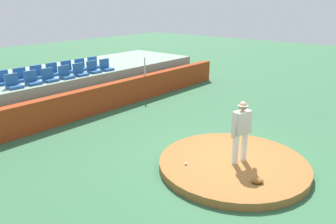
{
  "coord_description": "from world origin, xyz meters",
  "views": [
    {
      "loc": [
        -7.32,
        -3.86,
        4.31
      ],
      "look_at": [
        0.0,
        2.32,
        1.11
      ],
      "focal_mm": 35.37,
      "sensor_mm": 36.0,
      "label": 1
    }
  ],
  "objects": [
    {
      "name": "stadium_chair_11",
      "position": [
        0.71,
        8.61,
        1.54
      ],
      "size": [
        0.48,
        0.44,
        0.5
      ],
      "rotation": [
        0.0,
        0.0,
        3.14
      ],
      "color": "#255799",
      "rests_on": "bleacher_platform"
    },
    {
      "name": "stadium_chair_6",
      "position": [
        2.09,
        7.72,
        1.54
      ],
      "size": [
        0.48,
        0.44,
        0.5
      ],
      "rotation": [
        0.0,
        0.0,
        3.14
      ],
      "color": "#255799",
      "rests_on": "bleacher_platform"
    },
    {
      "name": "baseball",
      "position": [
        -1.01,
        0.84,
        0.24
      ],
      "size": [
        0.07,
        0.07,
        0.07
      ],
      "primitive_type": "sphere",
      "color": "white",
      "rests_on": "pitchers_mound"
    },
    {
      "name": "stadium_chair_4",
      "position": [
        0.68,
        7.69,
        1.54
      ],
      "size": [
        0.48,
        0.44,
        0.5
      ],
      "rotation": [
        0.0,
        0.0,
        3.14
      ],
      "color": "#255799",
      "rests_on": "bleacher_platform"
    },
    {
      "name": "stadium_chair_12",
      "position": [
        1.41,
        8.62,
        1.54
      ],
      "size": [
        0.48,
        0.44,
        0.5
      ],
      "rotation": [
        0.0,
        0.0,
        3.14
      ],
      "color": "#255799",
      "rests_on": "bleacher_platform"
    },
    {
      "name": "stadium_chair_3",
      "position": [
        0.0,
        7.69,
        1.54
      ],
      "size": [
        0.48,
        0.44,
        0.5
      ],
      "rotation": [
        0.0,
        0.0,
        3.14
      ],
      "color": "#255799",
      "rests_on": "bleacher_platform"
    },
    {
      "name": "fielding_glove",
      "position": [
        -0.65,
        -1.02,
        0.26
      ],
      "size": [
        0.35,
        0.35,
        0.11
      ],
      "primitive_type": "ellipsoid",
      "rotation": [
        0.0,
        0.0,
        5.5
      ],
      "color": "brown",
      "rests_on": "pitchers_mound"
    },
    {
      "name": "pitcher",
      "position": [
        0.06,
        -0.14,
        1.2
      ],
      "size": [
        0.75,
        0.36,
        1.72
      ],
      "rotation": [
        0.0,
        0.0,
        -0.24
      ],
      "color": "silver",
      "rests_on": "pitchers_mound"
    },
    {
      "name": "ground_plane",
      "position": [
        0.0,
        0.0,
        0.0
      ],
      "size": [
        60.0,
        60.0,
        0.0
      ],
      "primitive_type": "plane",
      "color": "#346641"
    },
    {
      "name": "bleacher_platform",
      "position": [
        0.0,
        9.22,
        0.69
      ],
      "size": [
        15.37,
        4.06,
        1.39
      ],
      "primitive_type": "cube",
      "color": "gray",
      "rests_on": "ground_plane"
    },
    {
      "name": "stadium_chair_2",
      "position": [
        -0.72,
        7.71,
        1.54
      ],
      "size": [
        0.48,
        0.44,
        0.5
      ],
      "rotation": [
        0.0,
        0.0,
        3.14
      ],
      "color": "#255799",
      "rests_on": "bleacher_platform"
    },
    {
      "name": "stadium_chair_13",
      "position": [
        2.11,
        8.61,
        1.54
      ],
      "size": [
        0.48,
        0.44,
        0.5
      ],
      "rotation": [
        0.0,
        0.0,
        3.14
      ],
      "color": "#255799",
      "rests_on": "bleacher_platform"
    },
    {
      "name": "stadium_chair_5",
      "position": [
        1.4,
        7.74,
        1.54
      ],
      "size": [
        0.48,
        0.44,
        0.5
      ],
      "rotation": [
        0.0,
        0.0,
        3.14
      ],
      "color": "#255799",
      "rests_on": "bleacher_platform"
    },
    {
      "name": "stadium_chair_10",
      "position": [
        0.01,
        8.62,
        1.54
      ],
      "size": [
        0.48,
        0.44,
        0.5
      ],
      "rotation": [
        0.0,
        0.0,
        3.14
      ],
      "color": "#255799",
      "rests_on": "bleacher_platform"
    },
    {
      "name": "stadium_chair_7",
      "position": [
        -2.08,
        8.59,
        1.54
      ],
      "size": [
        0.48,
        0.44,
        0.5
      ],
      "rotation": [
        0.0,
        0.0,
        3.14
      ],
      "color": "#255799",
      "rests_on": "bleacher_platform"
    },
    {
      "name": "stadium_chair_8",
      "position": [
        -1.39,
        8.59,
        1.54
      ],
      "size": [
        0.48,
        0.44,
        0.5
      ],
      "rotation": [
        0.0,
        0.0,
        3.14
      ],
      "color": "#255799",
      "rests_on": "bleacher_platform"
    },
    {
      "name": "stadium_chair_9",
      "position": [
        -0.7,
        8.59,
        1.54
      ],
      "size": [
        0.48,
        0.44,
        0.5
      ],
      "rotation": [
        0.0,
        0.0,
        3.14
      ],
      "color": "#255799",
      "rests_on": "bleacher_platform"
    },
    {
      "name": "pitchers_mound",
      "position": [
        0.0,
        0.0,
        0.1
      ],
      "size": [
        4.03,
        4.03,
        0.21
      ],
      "primitive_type": "cylinder",
      "color": "#935F2E",
      "rests_on": "ground_plane"
    },
    {
      "name": "stadium_chair_1",
      "position": [
        -1.4,
        7.74,
        1.54
      ],
      "size": [
        0.48,
        0.44,
        0.5
      ],
      "rotation": [
        0.0,
        0.0,
        3.14
      ],
      "color": "#255799",
      "rests_on": "bleacher_platform"
    },
    {
      "name": "stadium_chair_0",
      "position": [
        -2.12,
        7.73,
        1.54
      ],
      "size": [
        0.48,
        0.44,
        0.5
      ],
      "rotation": [
        0.0,
        0.0,
        3.14
      ],
      "color": "#255799",
      "rests_on": "bleacher_platform"
    },
    {
      "name": "brick_barrier",
      "position": [
        0.0,
        6.62,
        0.54
      ],
      "size": [
        17.11,
        0.4,
        1.08
      ],
      "primitive_type": "cube",
      "color": "#993615",
      "rests_on": "ground_plane"
    },
    {
      "name": "fence_post_right",
      "position": [
        3.45,
        6.62,
        1.49
      ],
      "size": [
        0.06,
        0.06,
        0.82
      ],
      "primitive_type": "cylinder",
      "color": "silver",
      "rests_on": "brick_barrier"
    }
  ]
}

